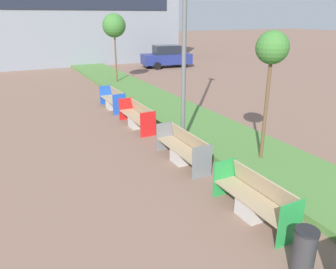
{
  "coord_description": "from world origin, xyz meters",
  "views": [
    {
      "loc": [
        -3.6,
        1.51,
        4.24
      ],
      "look_at": [
        0.9,
        10.45,
        0.6
      ],
      "focal_mm": 35.0,
      "sensor_mm": 36.0,
      "label": 1
    }
  ],
  "objects_px": {
    "bench_green_frame": "(254,201)",
    "sapling_tree_near": "(272,50)",
    "litter_bin": "(304,251)",
    "sapling_tree_far": "(114,26)",
    "bench_grey_frame": "(183,151)",
    "parked_car_distant": "(166,57)",
    "bench_blue_frame": "(113,101)",
    "bench_red_frame": "(137,118)"
  },
  "relations": [
    {
      "from": "bench_red_frame",
      "to": "bench_blue_frame",
      "type": "xyz_separation_m",
      "value": [
        -0.0,
        3.11,
        -0.01
      ]
    },
    {
      "from": "litter_bin",
      "to": "sapling_tree_far",
      "type": "bearing_deg",
      "value": 81.96
    },
    {
      "from": "bench_blue_frame",
      "to": "sapling_tree_far",
      "type": "bearing_deg",
      "value": 70.0
    },
    {
      "from": "bench_green_frame",
      "to": "sapling_tree_far",
      "type": "height_order",
      "value": "sapling_tree_far"
    },
    {
      "from": "bench_red_frame",
      "to": "litter_bin",
      "type": "height_order",
      "value": "bench_red_frame"
    },
    {
      "from": "bench_blue_frame",
      "to": "parked_car_distant",
      "type": "xyz_separation_m",
      "value": [
        8.32,
        10.96,
        0.54
      ]
    },
    {
      "from": "bench_green_frame",
      "to": "bench_blue_frame",
      "type": "xyz_separation_m",
      "value": [
        -0.0,
        10.1,
        -0.0
      ]
    },
    {
      "from": "bench_red_frame",
      "to": "litter_bin",
      "type": "relative_size",
      "value": 2.79
    },
    {
      "from": "sapling_tree_far",
      "to": "bench_green_frame",
      "type": "bearing_deg",
      "value": -97.51
    },
    {
      "from": "bench_blue_frame",
      "to": "litter_bin",
      "type": "bearing_deg",
      "value": -91.9
    },
    {
      "from": "litter_bin",
      "to": "bench_blue_frame",
      "type": "bearing_deg",
      "value": 88.1
    },
    {
      "from": "bench_green_frame",
      "to": "sapling_tree_near",
      "type": "xyz_separation_m",
      "value": [
        2.09,
        2.11,
        2.98
      ]
    },
    {
      "from": "sapling_tree_far",
      "to": "bench_grey_frame",
      "type": "bearing_deg",
      "value": -99.4
    },
    {
      "from": "bench_green_frame",
      "to": "bench_red_frame",
      "type": "height_order",
      "value": "same"
    },
    {
      "from": "bench_blue_frame",
      "to": "sapling_tree_near",
      "type": "xyz_separation_m",
      "value": [
        2.09,
        -7.99,
        2.99
      ]
    },
    {
      "from": "bench_red_frame",
      "to": "litter_bin",
      "type": "distance_m",
      "value": 8.72
    },
    {
      "from": "sapling_tree_near",
      "to": "bench_blue_frame",
      "type": "bearing_deg",
      "value": 104.65
    },
    {
      "from": "bench_green_frame",
      "to": "litter_bin",
      "type": "xyz_separation_m",
      "value": [
        -0.39,
        -1.72,
        0.07
      ]
    },
    {
      "from": "litter_bin",
      "to": "sapling_tree_near",
      "type": "xyz_separation_m",
      "value": [
        2.48,
        3.83,
        2.92
      ]
    },
    {
      "from": "bench_red_frame",
      "to": "sapling_tree_far",
      "type": "relative_size",
      "value": 0.55
    },
    {
      "from": "bench_blue_frame",
      "to": "litter_bin",
      "type": "relative_size",
      "value": 2.46
    },
    {
      "from": "sapling_tree_near",
      "to": "sapling_tree_far",
      "type": "height_order",
      "value": "sapling_tree_far"
    },
    {
      "from": "litter_bin",
      "to": "sapling_tree_far",
      "type": "height_order",
      "value": "sapling_tree_far"
    },
    {
      "from": "sapling_tree_far",
      "to": "parked_car_distant",
      "type": "relative_size",
      "value": 1.0
    },
    {
      "from": "parked_car_distant",
      "to": "bench_green_frame",
      "type": "bearing_deg",
      "value": -103.55
    },
    {
      "from": "bench_grey_frame",
      "to": "bench_blue_frame",
      "type": "xyz_separation_m",
      "value": [
        -0.0,
        6.87,
        -0.01
      ]
    },
    {
      "from": "litter_bin",
      "to": "parked_car_distant",
      "type": "bearing_deg",
      "value": 69.07
    },
    {
      "from": "bench_grey_frame",
      "to": "sapling_tree_near",
      "type": "height_order",
      "value": "sapling_tree_near"
    },
    {
      "from": "bench_red_frame",
      "to": "parked_car_distant",
      "type": "distance_m",
      "value": 16.36
    },
    {
      "from": "bench_red_frame",
      "to": "bench_blue_frame",
      "type": "height_order",
      "value": "same"
    },
    {
      "from": "bench_grey_frame",
      "to": "litter_bin",
      "type": "relative_size",
      "value": 2.67
    },
    {
      "from": "bench_blue_frame",
      "to": "sapling_tree_near",
      "type": "bearing_deg",
      "value": -75.35
    },
    {
      "from": "sapling_tree_near",
      "to": "bench_red_frame",
      "type": "bearing_deg",
      "value": 113.14
    },
    {
      "from": "sapling_tree_far",
      "to": "litter_bin",
      "type": "bearing_deg",
      "value": -98.04
    },
    {
      "from": "litter_bin",
      "to": "parked_car_distant",
      "type": "relative_size",
      "value": 0.2
    },
    {
      "from": "bench_red_frame",
      "to": "bench_green_frame",
      "type": "bearing_deg",
      "value": -90.02
    },
    {
      "from": "sapling_tree_near",
      "to": "parked_car_distant",
      "type": "distance_m",
      "value": 20.1
    },
    {
      "from": "bench_grey_frame",
      "to": "sapling_tree_far",
      "type": "bearing_deg",
      "value": 80.6
    },
    {
      "from": "bench_red_frame",
      "to": "parked_car_distant",
      "type": "height_order",
      "value": "parked_car_distant"
    },
    {
      "from": "bench_blue_frame",
      "to": "parked_car_distant",
      "type": "relative_size",
      "value": 0.49
    },
    {
      "from": "parked_car_distant",
      "to": "litter_bin",
      "type": "bearing_deg",
      "value": -102.92
    },
    {
      "from": "litter_bin",
      "to": "sapling_tree_far",
      "type": "distance_m",
      "value": 18.02
    }
  ]
}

